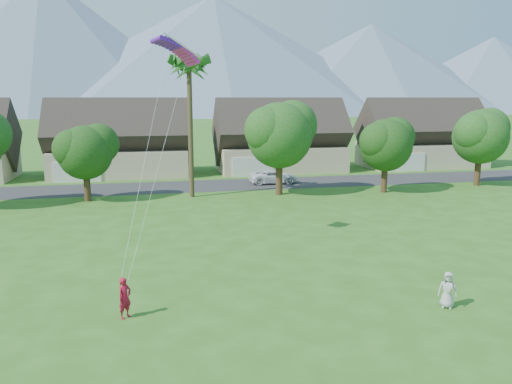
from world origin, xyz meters
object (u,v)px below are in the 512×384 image
object	(u,v)px
kite_flyer	(125,298)
parafoil_kite	(177,48)
watcher	(448,290)
parked_car	(273,177)

from	to	relation	value
kite_flyer	parafoil_kite	xyz separation A→B (m)	(2.89, 9.05, 10.67)
watcher	parked_car	size ratio (longest dim) A/B	0.31
kite_flyer	parked_car	size ratio (longest dim) A/B	0.34
kite_flyer	parafoil_kite	world-z (taller)	parafoil_kite
parafoil_kite	parked_car	bearing A→B (deg)	36.26
parked_car	parafoil_kite	size ratio (longest dim) A/B	1.69
parked_car	parafoil_kite	xyz separation A→B (m)	(-10.82, -21.20, 10.82)
kite_flyer	watcher	xyz separation A→B (m)	(13.40, -1.80, -0.06)
watcher	parked_car	distance (m)	32.05
watcher	parafoil_kite	xyz separation A→B (m)	(-10.52, 10.86, 10.73)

